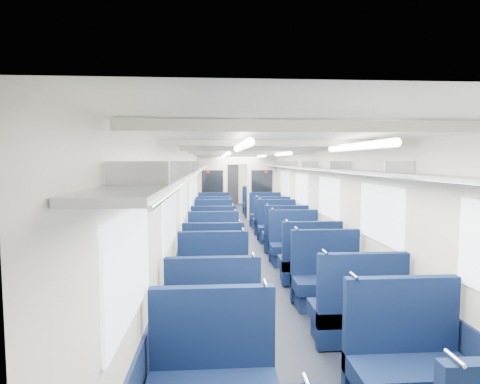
% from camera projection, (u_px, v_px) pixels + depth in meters
% --- Properties ---
extents(floor, '(2.80, 18.00, 0.01)m').
position_uv_depth(floor, '(245.00, 240.00, 10.25)').
color(floor, black).
rests_on(floor, ground).
extents(ceiling, '(2.80, 18.00, 0.01)m').
position_uv_depth(ceiling, '(245.00, 152.00, 10.06)').
color(ceiling, silver).
rests_on(ceiling, wall_left).
extents(wall_left, '(0.02, 18.00, 2.35)m').
position_uv_depth(wall_left, '(192.00, 197.00, 10.07)').
color(wall_left, beige).
rests_on(wall_left, floor).
extents(dado_left, '(0.03, 17.90, 0.70)m').
position_uv_depth(dado_left, '(193.00, 228.00, 10.13)').
color(dado_left, '#111C3A').
rests_on(dado_left, floor).
extents(wall_right, '(0.02, 18.00, 2.35)m').
position_uv_depth(wall_right, '(297.00, 196.00, 10.25)').
color(wall_right, beige).
rests_on(wall_right, floor).
extents(dado_right, '(0.03, 17.90, 0.70)m').
position_uv_depth(dado_right, '(296.00, 227.00, 10.32)').
color(dado_right, '#111C3A').
rests_on(dado_right, floor).
extents(wall_far, '(2.80, 0.02, 2.35)m').
position_uv_depth(wall_far, '(231.00, 180.00, 19.11)').
color(wall_far, beige).
rests_on(wall_far, floor).
extents(luggage_rack_left, '(0.36, 17.40, 0.18)m').
position_uv_depth(luggage_rack_left, '(199.00, 167.00, 10.01)').
color(luggage_rack_left, '#B2B5BA').
rests_on(luggage_rack_left, wall_left).
extents(luggage_rack_right, '(0.36, 17.40, 0.18)m').
position_uv_depth(luggage_rack_right, '(291.00, 167.00, 10.18)').
color(luggage_rack_right, '#B2B5BA').
rests_on(luggage_rack_right, wall_right).
extents(windows, '(2.78, 15.60, 0.75)m').
position_uv_depth(windows, '(246.00, 189.00, 9.69)').
color(windows, white).
rests_on(windows, wall_left).
extents(ceiling_fittings, '(2.70, 16.06, 0.11)m').
position_uv_depth(ceiling_fittings, '(246.00, 154.00, 9.81)').
color(ceiling_fittings, beige).
rests_on(ceiling_fittings, ceiling).
extents(end_door, '(0.75, 0.06, 2.00)m').
position_uv_depth(end_door, '(231.00, 184.00, 19.06)').
color(end_door, black).
rests_on(end_door, floor).
extents(bulkhead, '(2.80, 0.10, 2.35)m').
position_uv_depth(bulkhead, '(237.00, 186.00, 13.59)').
color(bulkhead, beige).
rests_on(bulkhead, floor).
extents(seat_3, '(1.02, 0.56, 1.14)m').
position_uv_depth(seat_3, '(407.00, 369.00, 3.28)').
color(seat_3, '#0E1E46').
rests_on(seat_3, floor).
extents(seat_4, '(1.02, 0.56, 1.14)m').
position_uv_depth(seat_4, '(213.00, 321.00, 4.25)').
color(seat_4, '#0E1E46').
rests_on(seat_4, floor).
extents(seat_5, '(1.02, 0.56, 1.14)m').
position_uv_depth(seat_5, '(357.00, 314.00, 4.43)').
color(seat_5, '#0E1E46').
rests_on(seat_5, floor).
extents(seat_6, '(1.02, 0.56, 1.14)m').
position_uv_depth(seat_6, '(213.00, 286.00, 5.45)').
color(seat_6, '#0E1E46').
rests_on(seat_6, floor).
extents(seat_7, '(1.02, 0.56, 1.14)m').
position_uv_depth(seat_7, '(327.00, 282.00, 5.60)').
color(seat_7, '#0E1E46').
rests_on(seat_7, floor).
extents(seat_8, '(1.02, 0.56, 1.14)m').
position_uv_depth(seat_8, '(214.00, 266.00, 6.49)').
color(seat_8, '#0E1E46').
rests_on(seat_8, floor).
extents(seat_9, '(1.02, 0.56, 1.14)m').
position_uv_depth(seat_9, '(310.00, 264.00, 6.63)').
color(seat_9, '#0E1E46').
rests_on(seat_9, floor).
extents(seat_10, '(1.02, 0.56, 1.14)m').
position_uv_depth(seat_10, '(214.00, 250.00, 7.64)').
color(seat_10, '#0E1E46').
rests_on(seat_10, floor).
extents(seat_11, '(1.02, 0.56, 1.14)m').
position_uv_depth(seat_11, '(294.00, 247.00, 7.89)').
color(seat_11, '#0E1E46').
rests_on(seat_11, floor).
extents(seat_12, '(1.02, 0.56, 1.14)m').
position_uv_depth(seat_12, '(214.00, 238.00, 8.83)').
color(seat_12, '#0E1E46').
rests_on(seat_12, floor).
extents(seat_13, '(1.02, 0.56, 1.14)m').
position_uv_depth(seat_13, '(285.00, 237.00, 8.94)').
color(seat_13, '#0E1E46').
rests_on(seat_13, floor).
extents(seat_14, '(1.02, 0.56, 1.14)m').
position_uv_depth(seat_14, '(214.00, 229.00, 10.06)').
color(seat_14, '#0E1E46').
rests_on(seat_14, floor).
extents(seat_15, '(1.02, 0.56, 1.14)m').
position_uv_depth(seat_15, '(277.00, 229.00, 10.05)').
color(seat_15, '#0E1E46').
rests_on(seat_15, floor).
extents(seat_16, '(1.02, 0.56, 1.14)m').
position_uv_depth(seat_16, '(214.00, 222.00, 11.07)').
color(seat_16, '#0E1E46').
rests_on(seat_16, floor).
extents(seat_17, '(1.02, 0.56, 1.14)m').
position_uv_depth(seat_17, '(271.00, 222.00, 11.09)').
color(seat_17, '#0E1E46').
rests_on(seat_17, floor).
extents(seat_18, '(1.02, 0.56, 1.14)m').
position_uv_depth(seat_18, '(214.00, 216.00, 12.31)').
color(seat_18, '#0E1E46').
rests_on(seat_18, floor).
extents(seat_19, '(1.02, 0.56, 1.14)m').
position_uv_depth(seat_19, '(266.00, 216.00, 12.33)').
color(seat_19, '#0E1E46').
rests_on(seat_19, floor).
extents(seat_20, '(1.02, 0.56, 1.14)m').
position_uv_depth(seat_20, '(214.00, 209.00, 14.24)').
color(seat_20, '#0E1E46').
rests_on(seat_20, floor).
extents(seat_21, '(1.02, 0.56, 1.14)m').
position_uv_depth(seat_21, '(258.00, 208.00, 14.41)').
color(seat_21, '#0E1E46').
rests_on(seat_21, floor).
extents(seat_22, '(1.02, 0.56, 1.14)m').
position_uv_depth(seat_22, '(214.00, 205.00, 15.52)').
color(seat_22, '#0E1E46').
rests_on(seat_22, floor).
extents(seat_23, '(1.02, 0.56, 1.14)m').
position_uv_depth(seat_23, '(255.00, 205.00, 15.41)').
color(seat_23, '#0E1E46').
rests_on(seat_23, floor).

